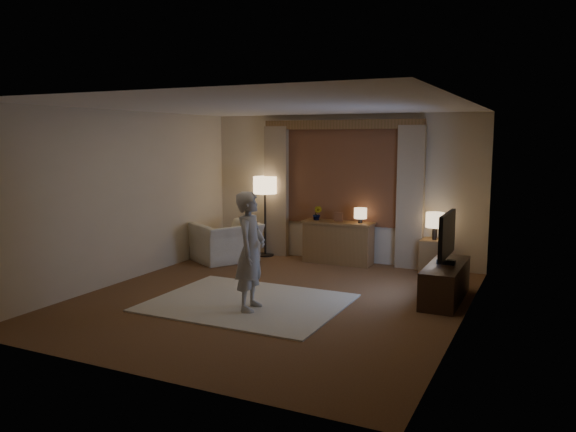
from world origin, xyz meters
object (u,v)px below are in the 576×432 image
Objects in this scene: sideboard at (338,243)px; tv_stand at (445,282)px; armchair at (226,242)px; person at (251,251)px; side_table at (434,257)px.

sideboard is 0.86× the size of tv_stand.
person is at bearing 67.87° from armchair.
tv_stand is 0.93× the size of person.
armchair is at bearing 168.58° from tv_stand.
person reaches higher than side_table.
tv_stand is at bearing -35.79° from sideboard.
armchair is (-1.85, -0.72, -0.00)m from sideboard.
side_table is (3.53, 0.67, -0.07)m from armchair.
person reaches higher than sideboard.
tv_stand is (3.97, -0.80, -0.10)m from armchair.
sideboard is 3.09m from person.
armchair is 4.05m from tv_stand.
armchair is 2.99m from person.
sideboard reaches higher than side_table.
sideboard is at bearing -10.14° from person.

